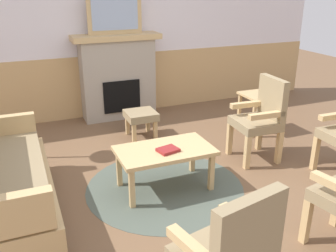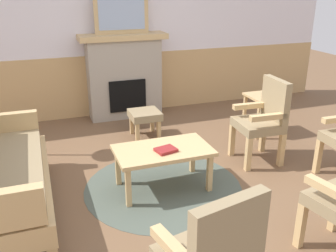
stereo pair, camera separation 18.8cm
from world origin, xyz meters
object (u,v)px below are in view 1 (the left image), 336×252
couch (3,178)px  footstool (141,117)px  coffee_table (165,154)px  fireplace (118,76)px  book_on_table (168,150)px  side_table (258,102)px  framed_picture (115,14)px  armchair_near_fireplace (261,116)px

couch → footstool: couch is taller
coffee_table → fireplace: bearing=86.0°
book_on_table → side_table: bearing=29.8°
couch → coffee_table: size_ratio=1.87×
framed_picture → armchair_near_fireplace: (1.15, -2.08, -1.02)m
coffee_table → side_table: side_table is taller
fireplace → coffee_table: size_ratio=1.35×
book_on_table → footstool: size_ratio=0.49×
coffee_table → armchair_near_fireplace: 1.34m
couch → coffee_table: (1.50, -0.07, -0.01)m
couch → armchair_near_fireplace: (2.81, 0.15, 0.14)m
couch → side_table: size_ratio=3.27×
fireplace → framed_picture: (0.00, 0.00, 0.91)m
footstool → framed_picture: bearing=93.3°
book_on_table → side_table: size_ratio=0.36×
framed_picture → footstool: framed_picture is taller
fireplace → coffee_table: bearing=-94.0°
framed_picture → armchair_near_fireplace: framed_picture is taller
couch → coffee_table: couch is taller
book_on_table → armchair_near_fireplace: (1.30, 0.29, 0.08)m
footstool → side_table: size_ratio=0.73×
book_on_table → footstool: book_on_table is taller
couch → book_on_table: (1.51, -0.14, 0.06)m
couch → footstool: size_ratio=4.50×
book_on_table → framed_picture: bearing=86.2°
couch → coffee_table: 1.50m
coffee_table → book_on_table: 0.10m
footstool → side_table: 1.64m
framed_picture → footstool: size_ratio=2.00×
fireplace → couch: fireplace is taller
book_on_table → footstool: (0.21, 1.46, -0.17)m
coffee_table → footstool: coffee_table is taller
fireplace → side_table: fireplace is taller
coffee_table → side_table: (1.80, 0.96, 0.05)m
book_on_table → side_table: side_table is taller
framed_picture → side_table: bearing=-39.5°
side_table → fireplace: bearing=140.5°
book_on_table → coffee_table: bearing=95.8°
footstool → armchair_near_fireplace: bearing=-46.8°
couch → armchair_near_fireplace: same height
couch → fireplace: bearing=53.3°
couch → footstool: bearing=37.6°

